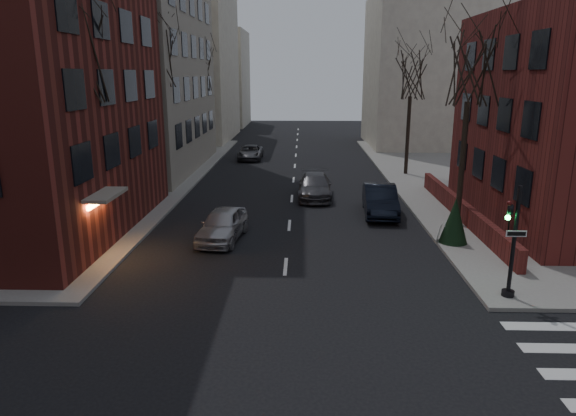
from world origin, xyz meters
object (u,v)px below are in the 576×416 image
object	(u,v)px
traffic_signal	(511,249)
tree_left_b	(156,55)
sandwich_board	(443,232)
evergreen_shrub	(455,220)
tree_right_a	(470,68)
streetlamp_far	(211,111)
parked_sedan	(380,200)
car_lane_gray	(315,186)
streetlamp_near	(152,136)
car_lane_silver	(223,225)
tree_left_a	(76,57)
car_lane_far	(250,152)
tree_right_b	(411,76)
tree_left_c	(199,71)

from	to	relation	value
traffic_signal	tree_left_b	size ratio (longest dim) A/B	0.37
sandwich_board	evergreen_shrub	bearing A→B (deg)	-3.49
tree_right_a	sandwich_board	xyz separation A→B (m)	(-1.50, -2.85, -7.44)
tree_right_a	streetlamp_far	bearing A→B (deg)	125.31
streetlamp_far	evergreen_shrub	world-z (taller)	streetlamp_far
sandwich_board	evergreen_shrub	distance (m)	0.78
parked_sedan	car_lane_gray	size ratio (longest dim) A/B	0.98
streetlamp_near	car_lane_silver	bearing A→B (deg)	-52.24
tree_left_a	evergreen_shrub	xyz separation A→B (m)	(16.53, 0.94, -7.25)
car_lane_gray	car_lane_far	size ratio (longest dim) A/B	1.11
car_lane_gray	sandwich_board	size ratio (longest dim) A/B	5.86
tree_right_a	tree_left_a	bearing A→B (deg)	-167.20
tree_left_a	parked_sedan	bearing A→B (deg)	24.46
sandwich_board	streetlamp_near	bearing A→B (deg)	178.57
tree_right_b	parked_sedan	xyz separation A→B (m)	(-3.71, -11.68, -6.75)
streetlamp_far	parked_sedan	distance (m)	25.66
traffic_signal	tree_right_a	xyz separation A→B (m)	(0.86, 9.01, 6.12)
traffic_signal	streetlamp_near	xyz separation A→B (m)	(-16.14, 13.01, 2.33)
tree_right_a	tree_left_c	bearing A→B (deg)	128.66
tree_left_b	tree_left_c	size ratio (longest dim) A/B	1.11
tree_left_c	streetlamp_far	bearing A→B (deg)	73.30
tree_right_a	car_lane_far	bearing A→B (deg)	121.26
streetlamp_far	car_lane_gray	distance (m)	20.46
tree_right_b	car_lane_gray	xyz separation A→B (m)	(-7.32, -7.68, -6.83)
parked_sedan	evergreen_shrub	xyz separation A→B (m)	(2.64, -5.38, 0.38)
tree_left_c	car_lane_far	xyz separation A→B (m)	(4.60, -0.58, -7.38)
tree_left_a	evergreen_shrub	distance (m)	18.07
tree_right_a	streetlamp_far	distance (m)	29.65
parked_sedan	car_lane_gray	bearing A→B (deg)	135.38
traffic_signal	streetlamp_near	world-z (taller)	streetlamp_near
tree_left_c	car_lane_silver	bearing A→B (deg)	-77.02
parked_sedan	car_lane_far	bearing A→B (deg)	119.24
tree_left_b	tree_right_a	bearing A→B (deg)	-24.44
tree_right_b	sandwich_board	xyz separation A→B (m)	(-1.50, -16.85, -6.99)
tree_left_b	car_lane_silver	bearing A→B (deg)	-61.76
car_lane_gray	streetlamp_near	bearing A→B (deg)	-165.60
car_lane_far	sandwich_board	xyz separation A→B (m)	(11.50, -24.28, -0.06)
tree_left_a	streetlamp_far	size ratio (longest dim) A/B	1.63
tree_left_a	tree_right_b	world-z (taller)	tree_left_a
streetlamp_near	streetlamp_far	size ratio (longest dim) A/B	1.00
car_lane_silver	streetlamp_near	bearing A→B (deg)	134.80
tree_left_a	car_lane_silver	size ratio (longest dim) A/B	2.29
tree_left_a	car_lane_gray	world-z (taller)	tree_left_a
tree_right_b	sandwich_board	bearing A→B (deg)	-95.09
tree_left_a	tree_left_b	distance (m)	12.01
tree_left_c	parked_sedan	world-z (taller)	tree_left_c
traffic_signal	evergreen_shrub	world-z (taller)	traffic_signal
parked_sedan	car_lane_gray	distance (m)	5.39
tree_right_a	parked_sedan	bearing A→B (deg)	148.00
tree_left_c	streetlamp_far	distance (m)	4.33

